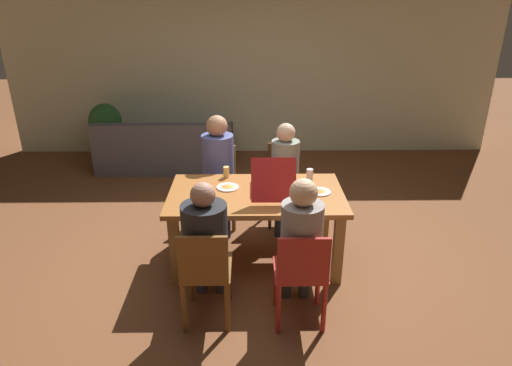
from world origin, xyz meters
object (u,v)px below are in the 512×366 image
at_px(pizza_box_0, 272,187).
at_px(drinking_glass_1, 310,175).
at_px(drinking_glass_0, 226,172).
at_px(dining_table, 256,203).
at_px(chair_0, 284,179).
at_px(chair_3, 206,272).
at_px(person_0, 285,169).
at_px(plate_2, 228,187).
at_px(plate_0, 194,205).
at_px(chair_2, 301,273).
at_px(chair_1, 219,182).
at_px(plate_1, 320,191).
at_px(person_2, 301,237).
at_px(person_1, 218,164).
at_px(person_3, 206,238).
at_px(potted_plant, 106,127).
at_px(couch, 167,150).

relative_size(pizza_box_0, drinking_glass_1, 4.05).
relative_size(pizza_box_0, drinking_glass_0, 4.77).
height_order(dining_table, chair_0, chair_0).
distance_m(chair_0, chair_3, 1.95).
xyz_separation_m(person_0, plate_2, (-0.60, -0.63, 0.06)).
relative_size(chair_3, plate_0, 4.20).
distance_m(chair_0, drinking_glass_0, 0.86).
bearing_deg(pizza_box_0, chair_2, -79.17).
xyz_separation_m(chair_1, plate_0, (-0.15, -1.15, 0.27)).
height_order(chair_0, drinking_glass_1, chair_0).
bearing_deg(pizza_box_0, plate_1, -1.80).
bearing_deg(drinking_glass_0, plate_0, -111.11).
bearing_deg(chair_1, chair_0, 2.08).
bearing_deg(person_2, chair_3, -172.83).
distance_m(dining_table, person_1, 0.86).
bearing_deg(plate_0, chair_3, -76.89).
relative_size(person_2, plate_2, 5.76).
bearing_deg(person_3, chair_0, 66.11).
height_order(person_1, plate_0, person_1).
xyz_separation_m(chair_1, chair_3, (-0.00, -1.78, 0.00)).
distance_m(drinking_glass_1, potted_plant, 3.77).
bearing_deg(plate_0, chair_2, -36.85).
xyz_separation_m(chair_1, pizza_box_0, (0.56, -0.87, 0.32)).
distance_m(person_0, chair_1, 0.78).
relative_size(chair_0, plate_2, 4.19).
relative_size(person_3, drinking_glass_0, 10.75).
height_order(drinking_glass_0, couch, drinking_glass_0).
bearing_deg(person_3, chair_2, -13.44).
bearing_deg(pizza_box_0, plate_0, -157.83).
height_order(chair_0, chair_2, chair_0).
height_order(drinking_glass_1, couch, drinking_glass_1).
bearing_deg(plate_1, person_0, 109.26).
bearing_deg(person_2, potted_plant, 125.33).
distance_m(chair_3, plate_2, 1.06).
relative_size(dining_table, chair_2, 1.92).
bearing_deg(dining_table, pizza_box_0, 5.30).
bearing_deg(pizza_box_0, potted_plant, 130.40).
bearing_deg(chair_1, person_3, -90.00).
distance_m(chair_1, plate_0, 1.19).
bearing_deg(dining_table, plate_0, -153.73).
distance_m(plate_1, drinking_glass_1, 0.28).
xyz_separation_m(chair_3, potted_plant, (-1.83, 3.71, 0.10)).
xyz_separation_m(chair_2, potted_plant, (-2.57, 3.75, 0.10)).
height_order(person_0, couch, person_0).
bearing_deg(plate_0, person_0, 49.22).
bearing_deg(chair_0, person_2, -90.00).
bearing_deg(plate_2, drinking_glass_1, 10.23).
bearing_deg(chair_0, person_0, -90.00).
height_order(drinking_glass_1, potted_plant, potted_plant).
distance_m(chair_0, chair_1, 0.74).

